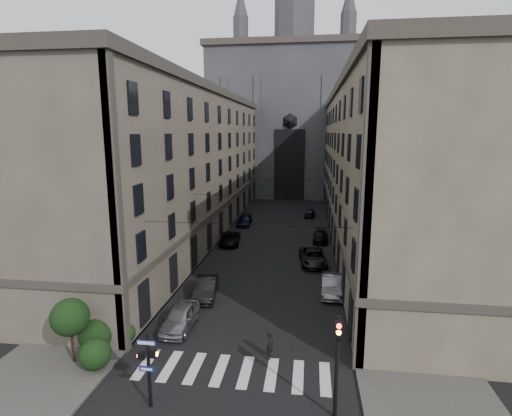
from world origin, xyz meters
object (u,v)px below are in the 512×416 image
at_px(car_right_far, 310,213).
at_px(pedestrian, 270,345).
at_px(pedestrian_signal_left, 148,364).
at_px(car_left_far, 244,220).
at_px(gothic_tower, 293,112).
at_px(car_right_near, 332,285).
at_px(traffic_light_right, 337,355).
at_px(car_left_midnear, 206,288).
at_px(car_left_midfar, 230,239).
at_px(car_right_midnear, 313,257).
at_px(car_right_midfar, 320,236).
at_px(car_left_near, 180,318).

relative_size(car_right_far, pedestrian, 2.14).
distance_m(pedestrian_signal_left, car_left_far, 39.65).
distance_m(gothic_tower, pedestrian, 70.41).
height_order(gothic_tower, pedestrian, gothic_tower).
height_order(pedestrian_signal_left, car_right_near, pedestrian_signal_left).
xyz_separation_m(traffic_light_right, car_left_midnear, (-9.80, 13.08, -2.49)).
distance_m(gothic_tower, car_left_midfar, 47.64).
bearing_deg(pedestrian_signal_left, car_right_midnear, 70.54).
xyz_separation_m(car_left_far, pedestrian, (7.27, -34.44, 0.18)).
bearing_deg(traffic_light_right, car_left_far, 105.52).
xyz_separation_m(car_left_far, car_right_midfar, (10.89, -7.53, -0.05)).
relative_size(car_left_near, car_left_midfar, 0.93).
relative_size(traffic_light_right, car_right_midfar, 1.16).
distance_m(car_left_midnear, car_right_near, 10.60).
distance_m(car_left_near, car_left_midnear, 5.49).
bearing_deg(pedestrian, car_left_midfar, 27.73).
xyz_separation_m(car_right_midnear, car_right_far, (-0.42, 23.44, -0.13)).
distance_m(car_left_far, car_right_midfar, 13.24).
height_order(car_left_far, car_right_near, car_right_near).
bearing_deg(car_right_midnear, pedestrian_signal_left, -115.22).
distance_m(pedestrian_signal_left, car_right_far, 47.20).
distance_m(pedestrian_signal_left, car_left_midfar, 29.42).
bearing_deg(car_left_far, car_left_midfar, -91.97).
height_order(gothic_tower, car_right_midnear, gothic_tower).
relative_size(car_left_near, car_right_far, 1.23).
relative_size(car_left_midfar, pedestrian, 2.85).
height_order(car_right_near, car_right_midfar, car_right_near).
xyz_separation_m(car_left_near, car_right_far, (8.82, 38.52, -0.15)).
relative_size(car_left_midnear, car_right_far, 1.27).
bearing_deg(traffic_light_right, car_left_midnear, 126.84).
distance_m(car_left_midnear, car_right_far, 34.09).
xyz_separation_m(car_left_midnear, car_right_midnear, (8.84, 9.60, -0.02)).
bearing_deg(car_right_far, car_right_midnear, -84.02).
height_order(traffic_light_right, car_left_midnear, traffic_light_right).
bearing_deg(car_left_near, pedestrian_signal_left, -81.97).
bearing_deg(gothic_tower, car_left_midnear, -94.01).
relative_size(car_right_midnear, car_right_far, 1.47).
xyz_separation_m(traffic_light_right, car_left_near, (-10.20, 7.60, -2.49)).
height_order(gothic_tower, car_right_midfar, gothic_tower).
height_order(car_left_midfar, car_right_far, car_left_midfar).
distance_m(traffic_light_right, car_right_near, 15.37).
distance_m(pedestrian_signal_left, traffic_light_right, 9.18).
bearing_deg(car_left_midfar, car_right_midnear, -37.67).
bearing_deg(gothic_tower, traffic_light_right, -85.62).
xyz_separation_m(car_left_near, car_right_midfar, (10.21, 24.03, -0.15)).
relative_size(traffic_light_right, car_left_midnear, 1.08).
xyz_separation_m(gothic_tower, car_right_midnear, (4.64, -50.36, -17.02)).
relative_size(gothic_tower, car_right_midfar, 12.99).
xyz_separation_m(pedestrian_signal_left, car_left_midfar, (-1.89, 29.32, -1.62)).
distance_m(gothic_tower, car_left_far, 38.32).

